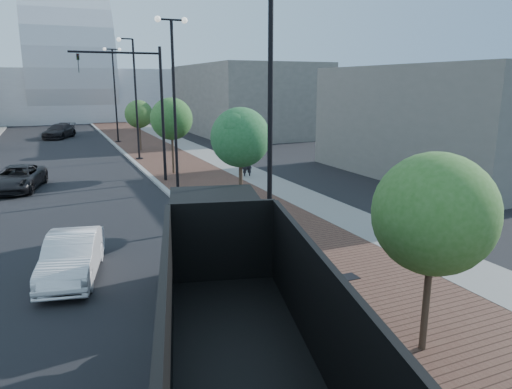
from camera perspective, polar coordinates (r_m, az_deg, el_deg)
name	(u,v)px	position (r m, az deg, el deg)	size (l,w,h in m)	color
sidewalk	(160,148)	(44.56, -11.62, 5.54)	(7.00, 140.00, 0.12)	#4C2D23
concrete_strip	(188,146)	(45.19, -8.26, 5.79)	(2.40, 140.00, 0.13)	slate
curb	(121,150)	(43.97, -16.09, 5.20)	(0.30, 140.00, 0.14)	gray
dump_truck	(228,297)	(10.48, -3.48, -12.33)	(5.59, 13.52, 3.35)	black
white_sedan	(72,256)	(15.80, -21.43, -7.00)	(1.48, 4.23, 1.39)	silver
dark_car_mid	(17,178)	(29.88, -26.97, 1.78)	(2.28, 4.95, 1.38)	black
dark_car_far	(59,131)	(56.41, -22.77, 7.11)	(2.16, 5.31, 1.54)	black
pedestrian	(247,163)	(29.98, -1.14, 3.84)	(0.71, 0.46, 1.94)	black
streetlight_1	(267,136)	(14.65, 1.31, 7.08)	(1.44, 0.56, 9.21)	black
streetlight_2	(175,104)	(26.00, -9.86, 10.71)	(1.72, 0.56, 9.28)	black
streetlight_3	(135,104)	(37.75, -14.49, 10.55)	(1.44, 0.56, 9.21)	black
streetlight_4	(115,94)	(49.62, -16.73, 11.55)	(1.72, 0.56, 9.28)	black
traffic_mast	(147,100)	(28.73, -13.13, 11.13)	(5.09, 0.20, 8.00)	black
tree_0	(435,214)	(10.62, 20.91, -2.19)	(2.62, 2.62, 4.58)	#382619
tree_1	(241,138)	(19.77, -1.81, 6.92)	(2.53, 2.50, 4.99)	#382619
tree_2	(172,119)	(31.18, -10.15, 9.02)	(2.72, 2.72, 5.05)	#382619
tree_3	(139,114)	(42.94, -13.99, 9.44)	(2.47, 2.43, 4.50)	#382619
convention_center	(69,82)	(88.28, -21.80, 12.52)	(50.00, 30.00, 50.00)	#B1B5BC
commercial_block_ne	(244,99)	(57.48, -1.51, 11.46)	(12.00, 22.00, 8.00)	#5F5C55
commercial_block_e	(446,122)	(33.23, 22.09, 8.21)	(10.00, 16.00, 7.00)	#615E57
utility_cover_1	(349,277)	(14.98, 11.27, -9.76)	(0.50, 0.50, 0.02)	black
utility_cover_2	(227,198)	(24.33, -3.59, -0.47)	(0.50, 0.50, 0.02)	black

